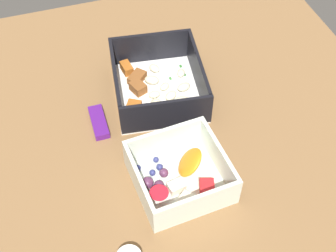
% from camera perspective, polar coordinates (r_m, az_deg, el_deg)
% --- Properties ---
extents(table_surface, '(0.80, 0.80, 0.02)m').
position_cam_1_polar(table_surface, '(0.77, 0.24, -0.73)').
color(table_surface, brown).
rests_on(table_surface, ground).
extents(pasta_container, '(0.19, 0.18, 0.07)m').
position_cam_1_polar(pasta_container, '(0.81, -1.35, 5.10)').
color(pasta_container, white).
rests_on(pasta_container, table_surface).
extents(fruit_bowl, '(0.14, 0.14, 0.06)m').
position_cam_1_polar(fruit_bowl, '(0.68, 1.41, -6.36)').
color(fruit_bowl, silver).
rests_on(fruit_bowl, table_surface).
extents(candy_bar, '(0.07, 0.02, 0.01)m').
position_cam_1_polar(candy_bar, '(0.78, -8.74, 0.49)').
color(candy_bar, '#51197A').
rests_on(candy_bar, table_surface).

